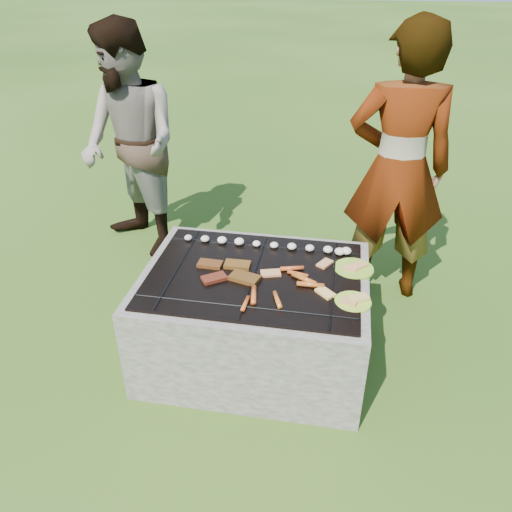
{
  "coord_description": "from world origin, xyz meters",
  "views": [
    {
      "loc": [
        0.43,
        -2.36,
        2.18
      ],
      "look_at": [
        0.0,
        0.05,
        0.7
      ],
      "focal_mm": 35.0,
      "sensor_mm": 36.0,
      "label": 1
    }
  ],
  "objects": [
    {
      "name": "cook",
      "position": [
        0.81,
        0.9,
        0.95
      ],
      "size": [
        0.72,
        0.49,
        1.91
      ],
      "primitive_type": "imported",
      "rotation": [
        0.0,
        0.0,
        3.19
      ],
      "color": "gray",
      "rests_on": "ground"
    },
    {
      "name": "mushrooms",
      "position": [
        0.09,
        0.31,
        0.63
      ],
      "size": [
        1.06,
        0.08,
        0.04
      ],
      "color": "beige",
      "rests_on": "fire_pit"
    },
    {
      "name": "fire_pit",
      "position": [
        0.0,
        0.0,
        0.28
      ],
      "size": [
        1.3,
        1.0,
        0.62
      ],
      "color": "gray",
      "rests_on": "ground"
    },
    {
      "name": "bread_on_grate",
      "position": [
        0.28,
        0.01,
        0.62
      ],
      "size": [
        0.44,
        0.42,
        0.01
      ],
      "color": "#D6B96D",
      "rests_on": "fire_pit"
    },
    {
      "name": "plate_far",
      "position": [
        0.56,
        0.16,
        0.61
      ],
      "size": [
        0.26,
        0.26,
        0.03
      ],
      "color": "#B0D432",
      "rests_on": "fire_pit"
    },
    {
      "name": "pork_slabs",
      "position": [
        -0.14,
        -0.02,
        0.62
      ],
      "size": [
        0.4,
        0.28,
        0.02
      ],
      "color": "brown",
      "rests_on": "fire_pit"
    },
    {
      "name": "plate_near",
      "position": [
        0.56,
        -0.17,
        0.61
      ],
      "size": [
        0.23,
        0.23,
        0.03
      ],
      "color": "yellow",
      "rests_on": "fire_pit"
    },
    {
      "name": "sausages",
      "position": [
        0.19,
        -0.11,
        0.63
      ],
      "size": [
        0.41,
        0.47,
        0.03
      ],
      "color": "orange",
      "rests_on": "fire_pit"
    },
    {
      "name": "lawn",
      "position": [
        0.0,
        0.0,
        0.0
      ],
      "size": [
        60.0,
        60.0,
        0.0
      ],
      "primitive_type": "plane",
      "color": "#234511",
      "rests_on": "ground"
    },
    {
      "name": "bystander",
      "position": [
        -1.2,
        1.18,
        0.91
      ],
      "size": [
        1.12,
        1.09,
        1.82
      ],
      "primitive_type": "imported",
      "rotation": [
        0.0,
        0.0,
        -0.66
      ],
      "color": "#A49A89",
      "rests_on": "ground"
    }
  ]
}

